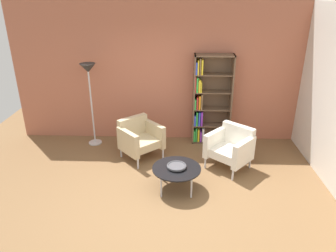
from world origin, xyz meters
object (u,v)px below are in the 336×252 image
object	(u,v)px
armchair_corner_red	(140,138)
armchair_near_window	(231,147)
floor_lamp_torchiere	(89,78)
decorative_bowl	(177,166)
bookshelf_tall	(208,101)
coffee_table_low	(177,169)

from	to	relation	value
armchair_corner_red	armchair_near_window	world-z (taller)	same
floor_lamp_torchiere	decorative_bowl	bearing A→B (deg)	-42.84
bookshelf_tall	armchair_corner_red	size ratio (longest dim) A/B	2.00
bookshelf_tall	coffee_table_low	bearing A→B (deg)	-108.86
bookshelf_tall	armchair_near_window	size ratio (longest dim) A/B	2.00
armchair_corner_red	floor_lamp_torchiere	size ratio (longest dim) A/B	0.55
bookshelf_tall	armchair_corner_red	distance (m)	1.64
armchair_corner_red	armchair_near_window	xyz separation A→B (m)	(1.72, -0.33, 0.00)
decorative_bowl	armchair_near_window	distance (m)	1.25
coffee_table_low	floor_lamp_torchiere	size ratio (longest dim) A/B	0.46
bookshelf_tall	coffee_table_low	size ratio (longest dim) A/B	2.37
armchair_corner_red	floor_lamp_torchiere	world-z (taller)	floor_lamp_torchiere
coffee_table_low	decorative_bowl	xyz separation A→B (m)	(0.00, 0.00, 0.06)
armchair_near_window	floor_lamp_torchiere	world-z (taller)	floor_lamp_torchiere
decorative_bowl	floor_lamp_torchiere	distance (m)	2.64
armchair_corner_red	armchair_near_window	distance (m)	1.76
coffee_table_low	bookshelf_tall	bearing A→B (deg)	71.14
bookshelf_tall	floor_lamp_torchiere	xyz separation A→B (m)	(-2.42, -0.20, 0.53)
floor_lamp_torchiere	bookshelf_tall	bearing A→B (deg)	4.62
bookshelf_tall	decorative_bowl	world-z (taller)	bookshelf_tall
coffee_table_low	armchair_corner_red	xyz separation A→B (m)	(-0.74, 1.09, 0.04)
decorative_bowl	armchair_corner_red	xyz separation A→B (m)	(-0.74, 1.09, -0.02)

